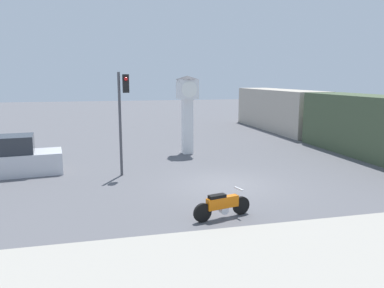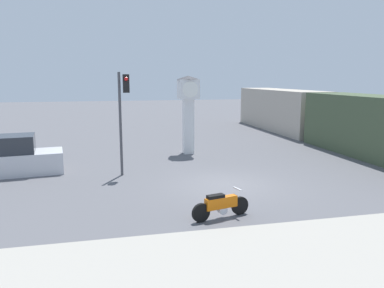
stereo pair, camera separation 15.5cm
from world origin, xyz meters
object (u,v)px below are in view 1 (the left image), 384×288
Objects in this scene: clock_tower at (187,102)px; traffic_light at (123,106)px; motorcycle at (222,205)px; parked_car at (12,158)px; freight_train at (319,117)px.

clock_tower is 0.97× the size of traffic_light.
traffic_light is at bearing 99.44° from motorcycle.
traffic_light is 5.69m from parked_car.
clock_tower reaches higher than parked_car.
clock_tower is at bearing 47.37° from traffic_light.
freight_train is at bearing 8.36° from parked_car.
traffic_light reaches higher than motorcycle.
parked_car is at bearing -164.74° from freight_train.
freight_train is at bearing 12.61° from clock_tower.
parked_car reaches higher than motorcycle.
clock_tower is 9.60m from parked_car.
motorcycle is at bearing -66.55° from traffic_light.
parked_car is (-8.87, -2.91, -2.25)m from clock_tower.
clock_tower is at bearing 69.18° from motorcycle.
clock_tower is 1.03× the size of parked_car.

